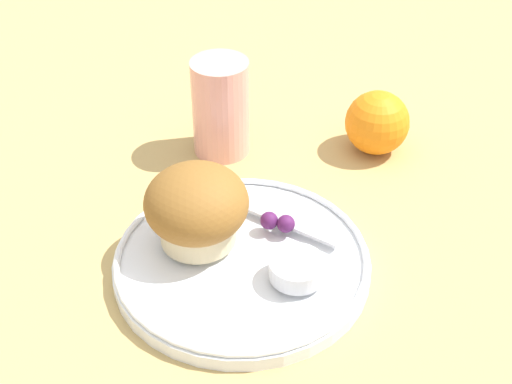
% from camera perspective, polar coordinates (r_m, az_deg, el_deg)
% --- Properties ---
extents(ground_plane, '(3.00, 3.00, 0.00)m').
position_cam_1_polar(ground_plane, '(0.67, -1.13, -6.18)').
color(ground_plane, tan).
extents(plate, '(0.24, 0.24, 0.02)m').
position_cam_1_polar(plate, '(0.66, -1.64, -5.76)').
color(plate, white).
rests_on(plate, ground_plane).
extents(muffin, '(0.10, 0.10, 0.08)m').
position_cam_1_polar(muffin, '(0.65, -4.77, -1.26)').
color(muffin, beige).
rests_on(muffin, plate).
extents(cream_ramekin, '(0.05, 0.05, 0.02)m').
position_cam_1_polar(cream_ramekin, '(0.63, 3.29, -6.07)').
color(cream_ramekin, silver).
rests_on(cream_ramekin, plate).
extents(berry_pair, '(0.03, 0.02, 0.02)m').
position_cam_1_polar(berry_pair, '(0.68, 1.73, -2.43)').
color(berry_pair, '#4C194C').
rests_on(berry_pair, plate).
extents(butter_knife, '(0.17, 0.06, 0.00)m').
position_cam_1_polar(butter_knife, '(0.70, 0.07, -1.42)').
color(butter_knife, '#B7B7BC').
rests_on(butter_knife, plate).
extents(orange_fruit, '(0.07, 0.07, 0.07)m').
position_cam_1_polar(orange_fruit, '(0.82, 9.67, 5.49)').
color(orange_fruit, orange).
rests_on(orange_fruit, ground_plane).
extents(juice_glass, '(0.06, 0.06, 0.11)m').
position_cam_1_polar(juice_glass, '(0.80, -2.84, 6.77)').
color(juice_glass, '#E5998C').
rests_on(juice_glass, ground_plane).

